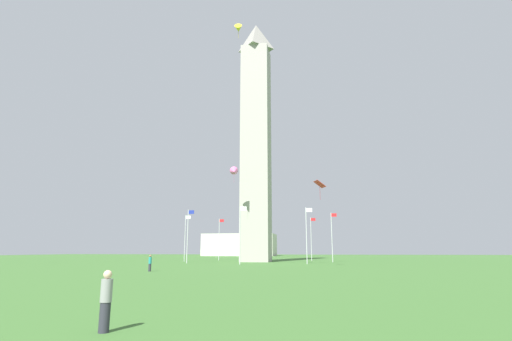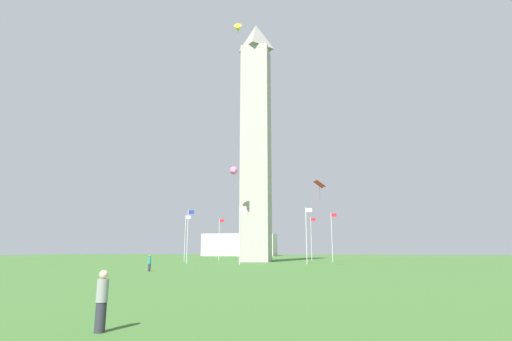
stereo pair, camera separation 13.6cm
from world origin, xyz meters
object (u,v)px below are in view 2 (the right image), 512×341
object	(u,v)px
person_teal_shirt	(149,263)
distant_building	(240,245)
flagpole_s	(185,236)
flagpole_se	(219,237)
flagpole_n	(332,235)
kite_pink_delta	(234,171)
flagpole_ne	(311,237)
flagpole_e	(267,238)
flagpole_nw	(307,233)
person_gray_shirt	(102,301)
flagpole_sw	(188,234)
kite_yellow_delta	(238,29)
obelisk_monument	(256,136)
kite_red_diamond	(319,184)
flagpole_w	(240,232)

from	to	relation	value
person_teal_shirt	distant_building	size ratio (longest dim) A/B	0.06
flagpole_s	flagpole_se	bearing A→B (deg)	67.50
flagpole_n	flagpole_se	world-z (taller)	same
distant_building	kite_pink_delta	bearing A→B (deg)	-78.34
flagpole_ne	flagpole_e	xyz separation A→B (m)	(-10.33, 4.28, 0.00)
flagpole_nw	flagpole_e	bearing A→B (deg)	112.50
person_gray_shirt	flagpole_n	bearing A→B (deg)	15.81
flagpole_se	flagpole_sw	size ratio (longest dim) A/B	1.00
kite_yellow_delta	distant_building	size ratio (longest dim) A/B	0.07
obelisk_monument	kite_red_diamond	size ratio (longest dim) A/B	19.03
flagpole_n	flagpole_s	size ratio (longest dim) A/B	1.00
flagpole_se	kite_pink_delta	size ratio (longest dim) A/B	3.04
obelisk_monument	flagpole_s	distance (m)	24.99
person_teal_shirt	kite_yellow_delta	size ratio (longest dim) A/B	0.84
flagpole_e	flagpole_w	world-z (taller)	same
obelisk_monument	flagpole_ne	distance (m)	25.05
flagpole_s	kite_red_diamond	world-z (taller)	kite_red_diamond
obelisk_monument	flagpole_n	xyz separation A→B (m)	(14.66, 0.00, -20.32)
flagpole_sw	flagpole_s	bearing A→B (deg)	112.50
flagpole_sw	kite_red_diamond	world-z (taller)	kite_red_diamond
flagpole_ne	flagpole_sw	distance (m)	29.22
flagpole_sw	distant_building	world-z (taller)	flagpole_sw
flagpole_e	flagpole_nw	distance (m)	26.99
obelisk_monument	flagpole_nw	distance (m)	25.05
flagpole_sw	distant_building	distance (m)	88.37
flagpole_w	distant_building	xyz separation A→B (m)	(-20.34, 92.07, -0.78)
kite_pink_delta	person_teal_shirt	bearing A→B (deg)	-95.28
kite_red_diamond	flagpole_w	bearing A→B (deg)	151.59
flagpole_e	person_teal_shirt	bearing A→B (deg)	-95.81
distant_building	kite_red_diamond	bearing A→B (deg)	-71.47
flagpole_se	flagpole_nw	bearing A→B (deg)	-45.00
obelisk_monument	flagpole_sw	distance (m)	25.00
person_teal_shirt	kite_yellow_delta	xyz separation A→B (m)	(8.11, 5.66, 30.18)
flagpole_e	kite_red_diamond	distance (m)	38.88
flagpole_w	person_gray_shirt	world-z (taller)	flagpole_w
flagpole_se	flagpole_s	world-z (taller)	same
obelisk_monument	kite_yellow_delta	size ratio (longest dim) A/B	24.53
flagpole_n	flagpole_w	xyz separation A→B (m)	(-14.61, -14.61, 0.00)
person_gray_shirt	kite_yellow_delta	xyz separation A→B (m)	(-4.37, 35.16, 30.22)
obelisk_monument	kite_pink_delta	distance (m)	12.66
flagpole_sw	kite_red_diamond	xyz separation A→B (m)	(23.17, -11.23, 6.21)
flagpole_e	distant_building	distance (m)	66.07
kite_pink_delta	flagpole_w	bearing A→B (deg)	-66.96
flagpole_s	flagpole_w	xyz separation A→B (m)	(14.61, -14.61, 0.00)
obelisk_monument	person_gray_shirt	xyz separation A→B (m)	(7.38, -65.53, -24.52)
kite_yellow_delta	distant_building	bearing A→B (deg)	102.20
obelisk_monument	distant_building	world-z (taller)	obelisk_monument
flagpole_n	kite_red_diamond	bearing A→B (deg)	-94.67
flagpole_n	flagpole_ne	bearing A→B (deg)	112.50
flagpole_e	obelisk_monument	bearing A→B (deg)	-90.21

